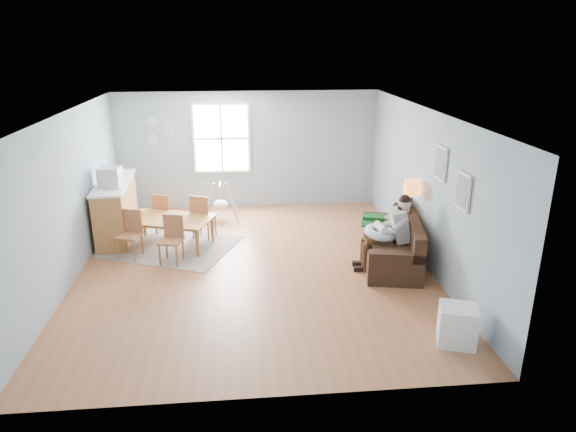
{
  "coord_description": "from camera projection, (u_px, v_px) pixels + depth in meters",
  "views": [
    {
      "loc": [
        -0.2,
        -8.28,
        3.83
      ],
      "look_at": [
        0.58,
        -0.2,
        1.0
      ],
      "focal_mm": 32.0,
      "sensor_mm": 36.0,
      "label": 1
    }
  ],
  "objects": [
    {
      "name": "green_throw",
      "position": [
        388.0,
        220.0,
        9.75
      ],
      "size": [
        1.14,
        1.04,
        0.04
      ],
      "primitive_type": "cube",
      "rotation": [
        0.0,
        0.0,
        -0.28
      ],
      "color": "#13571D",
      "rests_on": "sofa"
    },
    {
      "name": "sofa",
      "position": [
        394.0,
        246.0,
        9.17
      ],
      "size": [
        1.29,
        2.23,
        0.85
      ],
      "color": "black",
      "rests_on": "room"
    },
    {
      "name": "pictures",
      "position": [
        451.0,
        176.0,
        7.73
      ],
      "size": [
        0.05,
        1.34,
        0.74
      ],
      "color": "white",
      "rests_on": "room"
    },
    {
      "name": "chair_nw",
      "position": [
        164.0,
        211.0,
        10.42
      ],
      "size": [
        0.51,
        0.51,
        0.87
      ],
      "color": "brown",
      "rests_on": "rug"
    },
    {
      "name": "wall_plates",
      "position": [
        158.0,
        131.0,
        11.54
      ],
      "size": [
        0.67,
        0.02,
        0.66
      ],
      "color": "#A5B9C6",
      "rests_on": "room"
    },
    {
      "name": "room",
      "position": [
        251.0,
        130.0,
        8.26
      ],
      "size": [
        8.4,
        9.4,
        3.9
      ],
      "color": "#9D5D37"
    },
    {
      "name": "dining_table",
      "position": [
        169.0,
        233.0,
        9.84
      ],
      "size": [
        1.83,
        1.38,
        0.57
      ],
      "primitive_type": "imported",
      "rotation": [
        0.0,
        0.0,
        -0.33
      ],
      "color": "olive",
      "rests_on": "rug"
    },
    {
      "name": "storage_cube",
      "position": [
        457.0,
        325.0,
        6.71
      ],
      "size": [
        0.59,
        0.55,
        0.53
      ],
      "color": "white",
      "rests_on": "room"
    },
    {
      "name": "chair_sw",
      "position": [
        131.0,
        231.0,
        9.36
      ],
      "size": [
        0.49,
        0.49,
        0.87
      ],
      "color": "brown",
      "rests_on": "rug"
    },
    {
      "name": "infant",
      "position": [
        380.0,
        227.0,
        8.8
      ],
      "size": [
        0.18,
        0.39,
        0.14
      ],
      "color": "silver",
      "rests_on": "nursing_pillow"
    },
    {
      "name": "chair_se",
      "position": [
        172.0,
        236.0,
        9.13
      ],
      "size": [
        0.47,
        0.47,
        0.86
      ],
      "color": "brown",
      "rests_on": "rug"
    },
    {
      "name": "nursing_pillow",
      "position": [
        380.0,
        233.0,
        8.8
      ],
      "size": [
        0.72,
        0.71,
        0.23
      ],
      "primitive_type": "torus",
      "rotation": [
        0.0,
        0.14,
        -0.31
      ],
      "color": "#C8E3FA",
      "rests_on": "father"
    },
    {
      "name": "window",
      "position": [
        221.0,
        138.0,
        11.71
      ],
      "size": [
        1.32,
        0.08,
        1.62
      ],
      "color": "white",
      "rests_on": "room"
    },
    {
      "name": "monitor",
      "position": [
        110.0,
        177.0,
        9.69
      ],
      "size": [
        0.41,
        0.39,
        0.37
      ],
      "color": "#B9B8BE",
      "rests_on": "counter"
    },
    {
      "name": "beige_pillow",
      "position": [
        405.0,
        212.0,
        9.51
      ],
      "size": [
        0.23,
        0.51,
        0.49
      ],
      "primitive_type": "cube",
      "rotation": [
        0.0,
        0.0,
        -0.19
      ],
      "color": "tan",
      "rests_on": "sofa"
    },
    {
      "name": "toddler",
      "position": [
        391.0,
        220.0,
        9.22
      ],
      "size": [
        0.58,
        0.4,
        0.85
      ],
      "color": "white",
      "rests_on": "sofa"
    },
    {
      "name": "counter",
      "position": [
        116.0,
        209.0,
        10.3
      ],
      "size": [
        0.72,
        2.08,
        1.15
      ],
      "color": "olive",
      "rests_on": "room"
    },
    {
      "name": "rug",
      "position": [
        170.0,
        246.0,
        9.93
      ],
      "size": [
        2.88,
        2.57,
        0.01
      ],
      "primitive_type": "cube",
      "rotation": [
        0.0,
        0.0,
        -0.4
      ],
      "color": "gray",
      "rests_on": "room"
    },
    {
      "name": "chair_ne",
      "position": [
        202.0,
        214.0,
        10.17
      ],
      "size": [
        0.54,
        0.54,
        0.92
      ],
      "color": "brown",
      "rests_on": "rug"
    },
    {
      "name": "floor_lamp",
      "position": [
        412.0,
        194.0,
        9.02
      ],
      "size": [
        0.3,
        0.3,
        1.47
      ],
      "color": "black",
      "rests_on": "room"
    },
    {
      "name": "baby_swing",
      "position": [
        221.0,
        204.0,
        11.3
      ],
      "size": [
        0.8,
        0.81,
        0.81
      ],
      "color": "#B9B8BE",
      "rests_on": "room"
    },
    {
      "name": "father",
      "position": [
        390.0,
        230.0,
        8.76
      ],
      "size": [
        0.96,
        0.47,
        1.35
      ],
      "color": "gray",
      "rests_on": "sofa"
    }
  ]
}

